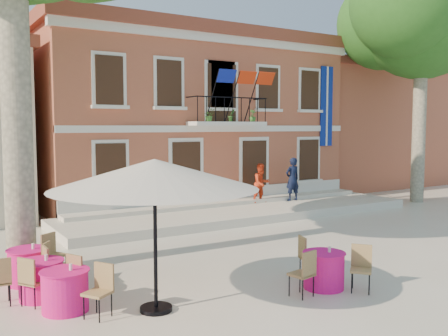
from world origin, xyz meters
TOP-DOWN VIEW (x-y plane):
  - ground at (0.00, 0.00)m, footprint 90.00×90.00m
  - main_building at (2.00, 9.99)m, footprint 13.50×9.59m
  - neighbor_east at (14.00, 11.00)m, footprint 9.40×9.40m
  - terrace at (2.00, 4.40)m, footprint 14.00×3.40m
  - plane_tree_east at (10.69, 3.29)m, footprint 5.67×5.67m
  - patio_umbrella at (-4.81, -2.79)m, footprint 3.79×3.79m
  - pedestrian_navy at (4.86, 4.99)m, footprint 0.67×0.45m
  - pedestrian_orange at (3.38, 5.14)m, footprint 0.79×0.62m
  - cafe_table_0 at (-6.23, -1.93)m, footprint 1.40×1.84m
  - cafe_table_1 at (-1.28, -3.46)m, footprint 1.77×1.84m
  - cafe_table_2 at (-6.47, -1.01)m, footprint 1.68×1.87m
  - cafe_table_3 at (-6.50, 0.11)m, footprint 1.87×1.64m

SIDE VIEW (x-z plane):
  - ground at x=0.00m, z-range 0.00..0.00m
  - terrace at x=2.00m, z-range 0.00..0.30m
  - cafe_table_0 at x=-6.23m, z-range -0.05..0.90m
  - cafe_table_1 at x=-1.28m, z-range -0.05..0.90m
  - cafe_table_2 at x=-6.47m, z-range -0.05..0.90m
  - cafe_table_3 at x=-6.50m, z-range -0.05..0.90m
  - pedestrian_orange at x=3.38m, z-range 0.30..1.90m
  - pedestrian_navy at x=4.86m, z-range 0.30..2.10m
  - patio_umbrella at x=-4.81m, z-range 1.12..3.94m
  - neighbor_east at x=14.00m, z-range 0.02..6.42m
  - main_building at x=2.00m, z-range 0.03..7.53m
  - plane_tree_east at x=10.69m, z-range 2.67..13.82m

